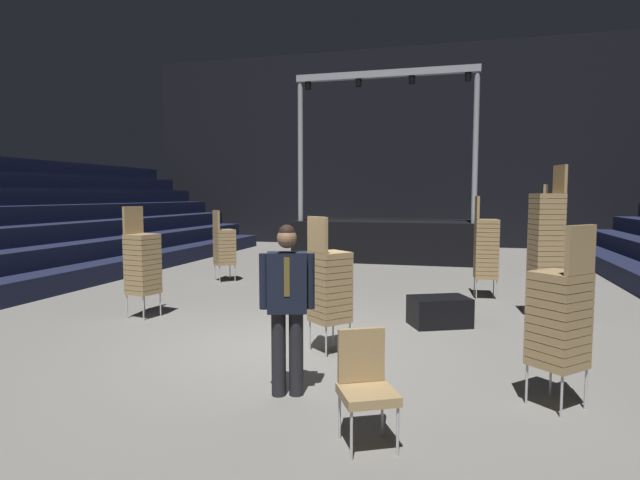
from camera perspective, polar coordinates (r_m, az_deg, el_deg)
name	(u,v)px	position (r m, az deg, el deg)	size (l,w,h in m)	color
ground_plane	(290,349)	(7.35, -3.35, -11.83)	(22.00, 30.00, 0.10)	slate
arena_end_wall	(405,148)	(21.87, 9.31, 9.94)	(22.00, 0.30, 8.00)	black
stage_riser	(388,237)	(16.97, 7.47, 0.33)	(5.72, 2.81, 5.72)	black
man_with_tie	(287,299)	(5.36, -3.62, -6.50)	(0.57, 0.34, 1.77)	black
chair_stack_front_left	(553,236)	(12.70, 24.15, 0.37)	(0.54, 0.54, 2.31)	#B2B5BA
chair_stack_front_right	(560,316)	(5.59, 24.73, -7.59)	(0.62, 0.62, 1.79)	#B2B5BA
chair_stack_mid_left	(329,284)	(6.86, 1.01, -4.88)	(0.62, 0.62, 1.79)	#B2B5BA
chair_stack_mid_right	(224,246)	(12.70, -10.45, -0.61)	(0.62, 0.62, 1.71)	#B2B5BA
chair_stack_mid_centre	(486,247)	(10.94, 17.69, -0.77)	(0.48, 0.48, 2.05)	#B2B5BA
chair_stack_rear_left	(546,243)	(9.36, 23.50, -0.31)	(0.54, 0.54, 2.56)	#B2B5BA
chair_stack_rear_right	(142,262)	(9.29, -18.88, -2.30)	(0.53, 0.53, 1.88)	#B2B5BA
equipment_road_case	(439,311)	(8.54, 12.93, -7.62)	(0.90, 0.60, 0.46)	black
loose_chair_near_man	(365,381)	(4.49, 4.99, -15.09)	(0.59, 0.59, 0.95)	#B2B5BA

